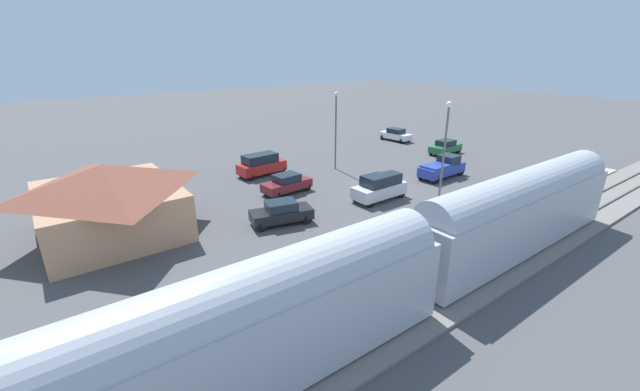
% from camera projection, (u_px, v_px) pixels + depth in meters
% --- Properties ---
extents(ground_plane, '(200.00, 200.00, 0.00)m').
position_uv_depth(ground_plane, '(380.00, 187.00, 37.01)').
color(ground_plane, '#4C4C4F').
extents(railway_track, '(4.80, 70.00, 0.30)m').
position_uv_depth(railway_track, '(528.00, 240.00, 26.44)').
color(railway_track, slate).
rests_on(railway_track, ground).
extents(platform, '(3.20, 46.00, 0.30)m').
position_uv_depth(platform, '(475.00, 220.00, 29.43)').
color(platform, '#A8A399').
rests_on(platform, ground).
extents(station_building, '(10.55, 9.27, 4.97)m').
position_uv_depth(station_building, '(109.00, 198.00, 26.80)').
color(station_building, tan).
rests_on(station_building, ground).
extents(pedestrian_on_platform, '(0.36, 0.36, 1.71)m').
position_uv_depth(pedestrian_on_platform, '(485.00, 204.00, 29.33)').
color(pedestrian_on_platform, brown).
rests_on(pedestrian_on_platform, platform).
extents(pickup_blue, '(2.19, 5.48, 2.14)m').
position_uv_depth(pickup_blue, '(443.00, 167.00, 39.40)').
color(pickup_blue, '#283D9E').
rests_on(pickup_blue, ground).
extents(suv_red, '(2.26, 5.01, 2.22)m').
position_uv_depth(suv_red, '(261.00, 164.00, 40.01)').
color(suv_red, red).
rests_on(suv_red, ground).
extents(sedan_green, '(2.05, 4.58, 1.74)m').
position_uv_depth(sedan_green, '(445.00, 147.00, 48.34)').
color(sedan_green, '#236638').
rests_on(sedan_green, ground).
extents(sedan_black, '(2.86, 4.81, 1.74)m').
position_uv_depth(sedan_black, '(281.00, 212.00, 28.85)').
color(sedan_black, black).
rests_on(sedan_black, ground).
extents(suv_silver, '(2.03, 4.93, 2.22)m').
position_uv_depth(suv_silver, '(380.00, 187.00, 33.44)').
color(suv_silver, silver).
rests_on(suv_silver, ground).
extents(sedan_maroon, '(2.21, 4.64, 1.74)m').
position_uv_depth(sedan_maroon, '(287.00, 183.00, 35.11)').
color(sedan_maroon, maroon).
rests_on(sedan_maroon, ground).
extents(sedan_white, '(4.63, 2.54, 1.74)m').
position_uv_depth(sedan_white, '(396.00, 135.00, 55.46)').
color(sedan_white, white).
rests_on(sedan_white, ground).
extents(light_pole_near_platform, '(0.44, 0.44, 8.61)m').
position_uv_depth(light_pole_near_platform, '(445.00, 146.00, 29.29)').
color(light_pole_near_platform, '#515156').
rests_on(light_pole_near_platform, ground).
extents(light_pole_lot_center, '(0.44, 0.44, 8.08)m').
position_uv_depth(light_pole_lot_center, '(336.00, 122.00, 40.85)').
color(light_pole_lot_center, '#515156').
rests_on(light_pole_lot_center, ground).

